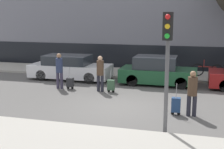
{
  "coord_description": "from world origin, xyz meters",
  "views": [
    {
      "loc": [
        2.81,
        -11.48,
        3.6
      ],
      "look_at": [
        -0.87,
        1.8,
        0.95
      ],
      "focal_mm": 50.0,
      "sensor_mm": 36.0,
      "label": 1
    }
  ],
  "objects_px": {
    "trolley_center": "(111,85)",
    "pedestrian_right": "(192,91)",
    "parked_car_0": "(70,68)",
    "parked_bicycle": "(207,70)",
    "pedestrian_center": "(100,71)",
    "trolley_left": "(70,82)",
    "pedestrian_left": "(59,69)",
    "parked_car_1": "(157,71)",
    "trolley_right": "(176,105)",
    "traffic_light": "(167,49)"
  },
  "relations": [
    {
      "from": "pedestrian_left",
      "to": "pedestrian_right",
      "type": "relative_size",
      "value": 1.05
    },
    {
      "from": "trolley_left",
      "to": "pedestrian_left",
      "type": "bearing_deg",
      "value": -179.0
    },
    {
      "from": "pedestrian_center",
      "to": "pedestrian_right",
      "type": "xyz_separation_m",
      "value": [
        4.28,
        -2.66,
        -0.03
      ]
    },
    {
      "from": "pedestrian_right",
      "to": "parked_bicycle",
      "type": "distance_m",
      "value": 7.24
    },
    {
      "from": "trolley_center",
      "to": "pedestrian_right",
      "type": "xyz_separation_m",
      "value": [
        3.74,
        -2.6,
        0.58
      ]
    },
    {
      "from": "trolley_center",
      "to": "pedestrian_left",
      "type": "bearing_deg",
      "value": 178.09
    },
    {
      "from": "parked_car_0",
      "to": "parked_bicycle",
      "type": "bearing_deg",
      "value": 16.64
    },
    {
      "from": "pedestrian_right",
      "to": "traffic_light",
      "type": "bearing_deg",
      "value": -111.89
    },
    {
      "from": "parked_car_1",
      "to": "pedestrian_left",
      "type": "relative_size",
      "value": 2.25
    },
    {
      "from": "trolley_center",
      "to": "trolley_right",
      "type": "xyz_separation_m",
      "value": [
        3.19,
        -2.62,
        0.03
      ]
    },
    {
      "from": "trolley_right",
      "to": "traffic_light",
      "type": "height_order",
      "value": "traffic_light"
    },
    {
      "from": "pedestrian_right",
      "to": "trolley_right",
      "type": "distance_m",
      "value": 0.78
    },
    {
      "from": "trolley_left",
      "to": "pedestrian_center",
      "type": "distance_m",
      "value": 1.69
    },
    {
      "from": "trolley_center",
      "to": "parked_bicycle",
      "type": "relative_size",
      "value": 0.64
    },
    {
      "from": "parked_car_1",
      "to": "trolley_right",
      "type": "height_order",
      "value": "parked_car_1"
    },
    {
      "from": "trolley_left",
      "to": "pedestrian_center",
      "type": "bearing_deg",
      "value": -1.23
    },
    {
      "from": "parked_car_1",
      "to": "pedestrian_right",
      "type": "height_order",
      "value": "pedestrian_right"
    },
    {
      "from": "trolley_left",
      "to": "parked_car_1",
      "type": "bearing_deg",
      "value": 29.61
    },
    {
      "from": "parked_car_0",
      "to": "parked_car_1",
      "type": "distance_m",
      "value": 4.95
    },
    {
      "from": "traffic_light",
      "to": "parked_bicycle",
      "type": "height_order",
      "value": "traffic_light"
    },
    {
      "from": "pedestrian_center",
      "to": "parked_bicycle",
      "type": "xyz_separation_m",
      "value": [
        4.96,
        4.53,
        -0.47
      ]
    },
    {
      "from": "pedestrian_right",
      "to": "trolley_center",
      "type": "bearing_deg",
      "value": 143.38
    },
    {
      "from": "parked_car_1",
      "to": "parked_car_0",
      "type": "bearing_deg",
      "value": -179.92
    },
    {
      "from": "parked_car_0",
      "to": "trolley_left",
      "type": "height_order",
      "value": "parked_car_0"
    },
    {
      "from": "pedestrian_right",
      "to": "trolley_left",
      "type": "bearing_deg",
      "value": 153.44
    },
    {
      "from": "parked_bicycle",
      "to": "parked_car_1",
      "type": "bearing_deg",
      "value": -138.76
    },
    {
      "from": "parked_car_0",
      "to": "parked_car_1",
      "type": "bearing_deg",
      "value": 0.08
    },
    {
      "from": "trolley_center",
      "to": "parked_bicycle",
      "type": "bearing_deg",
      "value": 46.13
    },
    {
      "from": "pedestrian_left",
      "to": "trolley_right",
      "type": "height_order",
      "value": "pedestrian_left"
    },
    {
      "from": "pedestrian_center",
      "to": "trolley_right",
      "type": "xyz_separation_m",
      "value": [
        3.73,
        -2.68,
        -0.58
      ]
    },
    {
      "from": "parked_car_0",
      "to": "pedestrian_left",
      "type": "height_order",
      "value": "pedestrian_left"
    },
    {
      "from": "parked_bicycle",
      "to": "traffic_light",
      "type": "bearing_deg",
      "value": -98.75
    },
    {
      "from": "parked_car_0",
      "to": "pedestrian_center",
      "type": "xyz_separation_m",
      "value": [
        2.53,
        -2.29,
        0.32
      ]
    },
    {
      "from": "pedestrian_left",
      "to": "trolley_center",
      "type": "xyz_separation_m",
      "value": [
        2.66,
        -0.09,
        -0.64
      ]
    },
    {
      "from": "pedestrian_right",
      "to": "pedestrian_left",
      "type": "bearing_deg",
      "value": 155.41
    },
    {
      "from": "trolley_left",
      "to": "trolley_center",
      "type": "distance_m",
      "value": 2.11
    },
    {
      "from": "pedestrian_center",
      "to": "pedestrian_right",
      "type": "relative_size",
      "value": 1.02
    },
    {
      "from": "pedestrian_left",
      "to": "trolley_center",
      "type": "distance_m",
      "value": 2.74
    },
    {
      "from": "pedestrian_center",
      "to": "parked_car_1",
      "type": "bearing_deg",
      "value": -129.77
    },
    {
      "from": "parked_car_1",
      "to": "trolley_right",
      "type": "relative_size",
      "value": 3.31
    },
    {
      "from": "trolley_right",
      "to": "traffic_light",
      "type": "xyz_separation_m",
      "value": [
        -0.19,
        -2.0,
        2.24
      ]
    },
    {
      "from": "parked_car_0",
      "to": "parked_bicycle",
      "type": "height_order",
      "value": "parked_car_0"
    },
    {
      "from": "pedestrian_left",
      "to": "traffic_light",
      "type": "distance_m",
      "value": 7.54
    },
    {
      "from": "parked_car_1",
      "to": "pedestrian_center",
      "type": "bearing_deg",
      "value": -136.46
    },
    {
      "from": "pedestrian_center",
      "to": "pedestrian_right",
      "type": "height_order",
      "value": "pedestrian_center"
    },
    {
      "from": "pedestrian_center",
      "to": "trolley_right",
      "type": "height_order",
      "value": "pedestrian_center"
    },
    {
      "from": "traffic_light",
      "to": "trolley_right",
      "type": "bearing_deg",
      "value": 84.63
    },
    {
      "from": "parked_car_1",
      "to": "trolley_center",
      "type": "height_order",
      "value": "parked_car_1"
    },
    {
      "from": "traffic_light",
      "to": "parked_bicycle",
      "type": "distance_m",
      "value": 9.56
    },
    {
      "from": "pedestrian_left",
      "to": "parked_car_0",
      "type": "bearing_deg",
      "value": -80.57
    }
  ]
}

